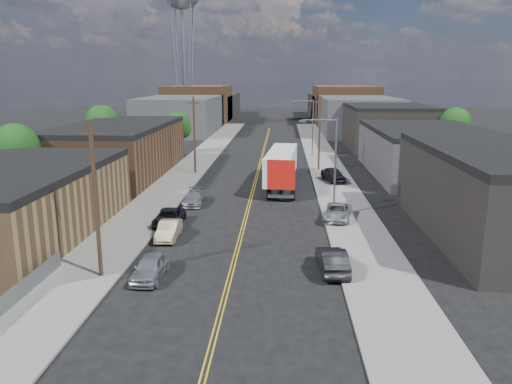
# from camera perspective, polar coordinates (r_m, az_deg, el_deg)

# --- Properties ---
(ground) EXTENTS (260.00, 260.00, 0.00)m
(ground) POSITION_cam_1_polar(r_m,az_deg,el_deg) (80.26, 0.69, 4.10)
(ground) COLOR black
(ground) RESTS_ON ground
(centerline) EXTENTS (0.32, 120.00, 0.01)m
(centerline) POSITION_cam_1_polar(r_m,az_deg,el_deg) (65.50, 0.15, 2.06)
(centerline) COLOR gold
(centerline) RESTS_ON ground
(sidewalk_left) EXTENTS (5.00, 140.00, 0.15)m
(sidewalk_left) POSITION_cam_1_polar(r_m,az_deg,el_deg) (66.64, -8.05, 2.18)
(sidewalk_left) COLOR slate
(sidewalk_left) RESTS_ON ground
(sidewalk_right) EXTENTS (5.00, 140.00, 0.15)m
(sidewalk_right) POSITION_cam_1_polar(r_m,az_deg,el_deg) (65.71, 8.45, 2.02)
(sidewalk_right) COLOR slate
(sidewalk_right) RESTS_ON ground
(warehouse_tan) EXTENTS (12.00, 22.00, 5.60)m
(warehouse_tan) POSITION_cam_1_polar(r_m,az_deg,el_deg) (43.94, -25.98, -1.04)
(warehouse_tan) COLOR brown
(warehouse_tan) RESTS_ON ground
(warehouse_brown) EXTENTS (12.00, 26.00, 6.60)m
(warehouse_brown) POSITION_cam_1_polar(r_m,az_deg,el_deg) (67.32, -15.44, 4.73)
(warehouse_brown) COLOR #523520
(warehouse_brown) RESTS_ON ground
(industrial_right_b) EXTENTS (14.00, 24.00, 6.10)m
(industrial_right_b) POSITION_cam_1_polar(r_m,az_deg,el_deg) (68.51, 18.95, 4.42)
(industrial_right_b) COLOR #363639
(industrial_right_b) RESTS_ON ground
(industrial_right_c) EXTENTS (14.00, 22.00, 7.60)m
(industrial_right_c) POSITION_cam_1_polar(r_m,az_deg,el_deg) (93.53, 14.72, 7.30)
(industrial_right_c) COLOR black
(industrial_right_c) RESTS_ON ground
(skyline_left_a) EXTENTS (16.00, 30.00, 8.00)m
(skyline_left_a) POSITION_cam_1_polar(r_m,az_deg,el_deg) (116.87, -8.54, 8.75)
(skyline_left_a) COLOR #363639
(skyline_left_a) RESTS_ON ground
(skyline_right_a) EXTENTS (16.00, 30.00, 8.00)m
(skyline_right_a) POSITION_cam_1_polar(r_m,az_deg,el_deg) (115.75, 11.49, 8.59)
(skyline_right_a) COLOR #363639
(skyline_right_a) RESTS_ON ground
(skyline_left_b) EXTENTS (16.00, 26.00, 10.00)m
(skyline_left_b) POSITION_cam_1_polar(r_m,az_deg,el_deg) (141.34, -6.53, 9.94)
(skyline_left_b) COLOR #523520
(skyline_left_b) RESTS_ON ground
(skyline_right_b) EXTENTS (16.00, 26.00, 10.00)m
(skyline_right_b) POSITION_cam_1_polar(r_m,az_deg,el_deg) (140.42, 10.04, 9.81)
(skyline_right_b) COLOR #523520
(skyline_right_b) RESTS_ON ground
(skyline_left_c) EXTENTS (16.00, 40.00, 7.00)m
(skyline_left_c) POSITION_cam_1_polar(r_m,az_deg,el_deg) (161.16, -5.33, 9.81)
(skyline_left_c) COLOR black
(skyline_left_c) RESTS_ON ground
(skyline_right_c) EXTENTS (16.00, 40.00, 7.00)m
(skyline_right_c) POSITION_cam_1_polar(r_m,az_deg,el_deg) (160.35, 9.17, 9.68)
(skyline_right_c) COLOR black
(skyline_right_c) RESTS_ON ground
(water_tower) EXTENTS (9.00, 9.00, 36.90)m
(water_tower) POSITION_cam_1_polar(r_m,az_deg,el_deg) (132.90, -8.49, 20.78)
(water_tower) COLOR gray
(water_tower) RESTS_ON ground
(streetlight_near) EXTENTS (3.39, 0.25, 9.00)m
(streetlight_near) POSITION_cam_1_polar(r_m,az_deg,el_deg) (45.01, 8.57, 3.74)
(streetlight_near) COLOR gray
(streetlight_near) RESTS_ON ground
(streetlight_far) EXTENTS (3.39, 0.25, 9.00)m
(streetlight_far) POSITION_cam_1_polar(r_m,az_deg,el_deg) (79.66, 6.22, 7.82)
(streetlight_far) COLOR gray
(streetlight_far) RESTS_ON ground
(utility_pole_left_near) EXTENTS (1.60, 0.26, 10.00)m
(utility_pole_left_near) POSITION_cam_1_polar(r_m,az_deg,el_deg) (32.23, -17.85, -0.80)
(utility_pole_left_near) COLOR black
(utility_pole_left_near) RESTS_ON ground
(utility_pole_left_far) EXTENTS (1.60, 0.26, 10.00)m
(utility_pole_left_far) POSITION_cam_1_polar(r_m,az_deg,el_deg) (65.64, -7.07, 6.52)
(utility_pole_left_far) COLOR black
(utility_pole_left_far) RESTS_ON ground
(utility_pole_right) EXTENTS (1.60, 0.26, 10.00)m
(utility_pole_right) POSITION_cam_1_polar(r_m,az_deg,el_deg) (67.80, 7.26, 6.72)
(utility_pole_right) COLOR black
(utility_pole_right) RESTS_ON ground
(tree_left_near) EXTENTS (4.85, 4.76, 7.91)m
(tree_left_near) POSITION_cam_1_polar(r_m,az_deg,el_deg) (56.70, -25.72, 4.34)
(tree_left_near) COLOR black
(tree_left_near) RESTS_ON ground
(tree_left_mid) EXTENTS (5.10, 5.04, 8.37)m
(tree_left_mid) POSITION_cam_1_polar(r_m,az_deg,el_deg) (79.35, -17.16, 7.41)
(tree_left_mid) COLOR black
(tree_left_mid) RESTS_ON ground
(tree_left_far) EXTENTS (4.35, 4.20, 6.97)m
(tree_left_far) POSITION_cam_1_polar(r_m,az_deg,el_deg) (83.39, -8.94, 7.44)
(tree_left_far) COLOR black
(tree_left_far) RESTS_ON ground
(tree_right_far) EXTENTS (4.85, 4.76, 7.91)m
(tree_right_far) POSITION_cam_1_polar(r_m,az_deg,el_deg) (83.95, 21.83, 7.13)
(tree_right_far) COLOR black
(tree_right_far) RESTS_ON ground
(semi_truck) EXTENTS (3.83, 16.76, 4.35)m
(semi_truck) POSITION_cam_1_polar(r_m,az_deg,el_deg) (58.49, 2.92, 3.17)
(semi_truck) COLOR silver
(semi_truck) RESTS_ON ground
(car_left_a) EXTENTS (1.91, 4.42, 1.48)m
(car_left_a) POSITION_cam_1_polar(r_m,az_deg,el_deg) (32.56, -11.98, -8.42)
(car_left_a) COLOR #A1A4A6
(car_left_a) RESTS_ON ground
(car_left_b) EXTENTS (1.59, 4.30, 1.40)m
(car_left_b) POSITION_cam_1_polar(r_m,az_deg,el_deg) (40.04, -9.93, -4.29)
(car_left_b) COLOR tan
(car_left_b) RESTS_ON ground
(car_left_c) EXTENTS (2.37, 4.97, 1.37)m
(car_left_c) POSITION_cam_1_polar(r_m,az_deg,el_deg) (43.54, -9.89, -2.89)
(car_left_c) COLOR black
(car_left_c) RESTS_ON ground
(car_left_d) EXTENTS (2.07, 4.72, 1.35)m
(car_left_d) POSITION_cam_1_polar(r_m,az_deg,el_deg) (50.23, -7.10, -0.66)
(car_left_d) COLOR gray
(car_left_d) RESTS_ON ground
(car_right_oncoming) EXTENTS (1.98, 4.93, 1.59)m
(car_right_oncoming) POSITION_cam_1_polar(r_m,az_deg,el_deg) (33.26, 8.71, -7.71)
(car_right_oncoming) COLOR black
(car_right_oncoming) RESTS_ON ground
(car_right_lot_a) EXTENTS (3.12, 5.18, 1.34)m
(car_right_lot_a) POSITION_cam_1_polar(r_m,az_deg,el_deg) (44.74, 9.30, -2.25)
(car_right_lot_a) COLOR #B6BABC
(car_right_lot_a) RESTS_ON sidewalk_right
(car_right_lot_c) EXTENTS (3.07, 5.17, 1.65)m
(car_right_lot_c) POSITION_cam_1_polar(r_m,az_deg,el_deg) (60.74, 8.83, 1.97)
(car_right_lot_c) COLOR black
(car_right_lot_c) RESTS_ON sidewalk_right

